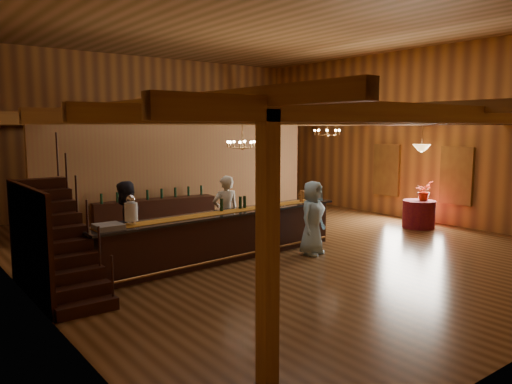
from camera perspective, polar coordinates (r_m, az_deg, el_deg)
floor at (r=13.01m, az=1.63°, el=-5.94°), size 14.00×14.00×0.00m
ceiling at (r=12.91m, az=1.73°, el=18.56°), size 14.00×14.00×0.00m
wall_back at (r=18.63m, az=-12.10°, el=6.46°), size 12.00×0.10×5.50m
wall_left at (r=10.03m, az=-26.11°, el=5.22°), size 0.10×14.00×5.50m
wall_right at (r=17.09m, az=17.60°, el=6.21°), size 0.10×14.00×5.50m
beam_grid at (r=13.06m, az=0.27°, el=8.45°), size 11.90×13.90×0.39m
support_posts at (r=12.36m, az=3.12°, el=0.88°), size 9.20×10.20×3.20m
partition_wall at (r=15.36m, az=-8.06°, el=1.90°), size 9.00×0.18×3.10m
window_right_front at (r=16.24m, az=21.95°, el=1.74°), size 0.12×1.05×1.75m
window_right_back at (r=17.71m, az=14.70°, el=2.45°), size 0.12×1.05×1.75m
staircase at (r=9.65m, az=-21.44°, el=-5.09°), size 1.00×2.80×2.00m
backroom_boxes at (r=17.33m, az=-10.65°, el=-0.93°), size 4.10×0.60×1.10m
tasting_bar at (r=11.42m, az=-3.62°, el=-4.99°), size 6.58×1.27×1.10m
beverage_dispenser at (r=10.11m, az=-14.09°, el=-2.07°), size 0.26×0.26×0.60m
glass_rack_tray at (r=9.83m, az=-16.51°, el=-3.82°), size 0.50×0.50×0.10m
raffle_drum at (r=12.99m, az=5.62°, el=-0.32°), size 0.34×0.24×0.30m
bar_bottle_0 at (r=11.40m, az=-3.96°, el=-1.51°), size 0.07×0.07×0.30m
bar_bottle_1 at (r=11.74m, az=-1.81°, el=-1.23°), size 0.07×0.07×0.30m
bar_bottle_2 at (r=11.82m, az=-1.31°, el=-1.17°), size 0.07×0.07×0.30m
backbar_shelf at (r=14.54m, az=-11.45°, el=-2.70°), size 3.53×1.04×0.98m
round_table at (r=15.77m, az=18.11°, el=-2.42°), size 0.95×0.95×0.83m
chandelier_left at (r=13.06m, az=-1.57°, el=5.51°), size 0.80×0.80×0.79m
chandelier_right at (r=15.92m, az=8.11°, el=6.79°), size 0.80×0.80×0.50m
pendant_lamp at (r=15.57m, az=18.40°, el=4.82°), size 0.52×0.52×0.90m
bartender at (r=12.27m, az=-3.48°, el=-2.39°), size 0.75×0.57×1.84m
staff_second at (r=10.98m, az=-14.77°, el=-3.68°), size 1.12×1.03×1.87m
guest at (r=11.85m, az=6.47°, el=-2.96°), size 1.00×0.81×1.76m
floor_plant at (r=17.39m, az=1.82°, el=-0.41°), size 0.74×0.61×1.28m
table_flowers at (r=15.75m, az=18.62°, el=0.13°), size 0.62×0.57×0.58m
table_vase at (r=15.82m, az=18.37°, el=-0.38°), size 0.17×0.17×0.28m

